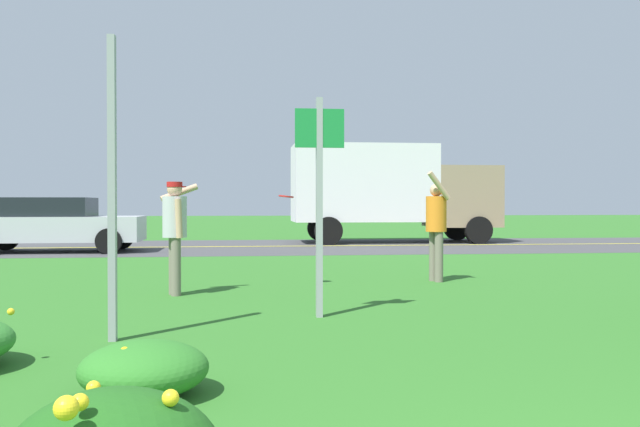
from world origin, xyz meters
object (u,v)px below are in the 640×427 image
object	(u,v)px
sign_post_near_path	(112,189)
sign_post_by_roadside	(319,184)
frisbee_red	(286,196)
car_silver_center_left	(54,224)
box_truck_tan	(390,188)
person_thrower_red_cap_gray_shirt	(175,226)
person_catcher_orange_shirt	(436,223)

from	to	relation	value
sign_post_near_path	sign_post_by_roadside	bearing A→B (deg)	27.66
frisbee_red	car_silver_center_left	distance (m)	9.97
car_silver_center_left	box_truck_tan	xyz separation A→B (m)	(9.82, 3.29, 1.06)
sign_post_by_roadside	person_thrower_red_cap_gray_shirt	bearing A→B (deg)	131.21
sign_post_by_roadside	person_catcher_orange_shirt	size ratio (longest dim) A/B	1.37
sign_post_by_roadside	person_thrower_red_cap_gray_shirt	world-z (taller)	sign_post_by_roadside
sign_post_near_path	person_catcher_orange_shirt	distance (m)	6.21
person_thrower_red_cap_gray_shirt	person_catcher_orange_shirt	distance (m)	4.30
sign_post_by_roadside	car_silver_center_left	xyz separation A→B (m)	(-5.82, 10.99, -0.78)
car_silver_center_left	box_truck_tan	distance (m)	10.42
person_thrower_red_cap_gray_shirt	car_silver_center_left	distance (m)	9.78
sign_post_near_path	box_truck_tan	bearing A→B (deg)	68.40
sign_post_near_path	frisbee_red	distance (m)	4.32
sign_post_by_roadside	car_silver_center_left	distance (m)	12.46
person_catcher_orange_shirt	box_truck_tan	xyz separation A→B (m)	(1.68, 11.03, 0.83)
sign_post_by_roadside	frisbee_red	xyz separation A→B (m)	(-0.20, 2.79, -0.11)
sign_post_near_path	person_thrower_red_cap_gray_shirt	world-z (taller)	sign_post_near_path
sign_post_by_roadside	person_catcher_orange_shirt	distance (m)	4.03
sign_post_near_path	sign_post_by_roadside	distance (m)	2.36
person_thrower_red_cap_gray_shirt	person_catcher_orange_shirt	size ratio (longest dim) A/B	0.88
sign_post_by_roadside	box_truck_tan	xyz separation A→B (m)	(4.00, 14.28, 0.29)
person_thrower_red_cap_gray_shirt	sign_post_near_path	bearing A→B (deg)	-94.97
sign_post_by_roadside	person_thrower_red_cap_gray_shirt	distance (m)	2.81
person_thrower_red_cap_gray_shirt	frisbee_red	bearing A→B (deg)	23.88
person_catcher_orange_shirt	box_truck_tan	distance (m)	11.19
person_thrower_red_cap_gray_shirt	frisbee_red	world-z (taller)	person_thrower_red_cap_gray_shirt
sign_post_near_path	sign_post_by_roadside	size ratio (longest dim) A/B	1.15
person_catcher_orange_shirt	box_truck_tan	size ratio (longest dim) A/B	0.27
sign_post_by_roadside	person_catcher_orange_shirt	xyz separation A→B (m)	(2.32, 3.25, -0.54)
person_catcher_orange_shirt	frisbee_red	size ratio (longest dim) A/B	7.69
sign_post_by_roadside	car_silver_center_left	bearing A→B (deg)	117.91
box_truck_tan	frisbee_red	bearing A→B (deg)	-110.05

